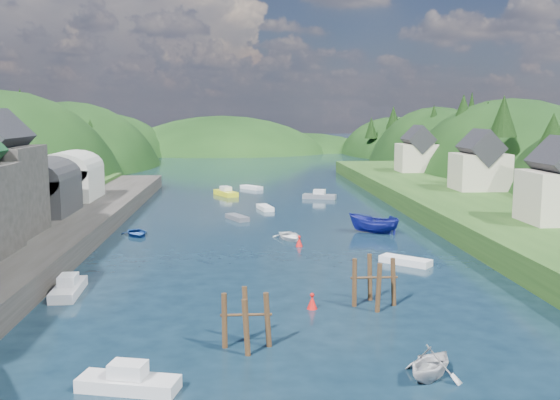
{
  "coord_description": "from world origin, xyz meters",
  "views": [
    {
      "loc": [
        -4.12,
        -35.95,
        13.01
      ],
      "look_at": [
        0.0,
        28.0,
        4.0
      ],
      "focal_mm": 40.0,
      "sensor_mm": 36.0,
      "label": 1
    }
  ],
  "objects": [
    {
      "name": "right_bank_cottages",
      "position": [
        28.0,
        48.33,
        5.84
      ],
      "size": [
        9.0,
        59.24,
        8.41
      ],
      "color": "beige",
      "rests_on": "terrace_right"
    },
    {
      "name": "terrace_right",
      "position": [
        25.0,
        40.0,
        1.2
      ],
      "size": [
        16.0,
        120.0,
        2.4
      ],
      "primitive_type": "cube",
      "color": "#234719",
      "rests_on": "ground"
    },
    {
      "name": "piling_cluster_near",
      "position": [
        -3.85,
        -2.53,
        1.29
      ],
      "size": [
        2.89,
        2.72,
        3.73
      ],
      "color": "#382314",
      "rests_on": "ground"
    },
    {
      "name": "hillside_left",
      "position": [
        -45.0,
        75.0,
        -8.03
      ],
      "size": [
        44.0,
        245.56,
        52.0
      ],
      "color": "black",
      "rests_on": "ground"
    },
    {
      "name": "channel_buoy_near",
      "position": [
        0.61,
        4.06,
        0.48
      ],
      "size": [
        0.7,
        0.7,
        1.1
      ],
      "color": "red",
      "rests_on": "ground"
    },
    {
      "name": "quay_left",
      "position": [
        -24.0,
        20.0,
        1.0
      ],
      "size": [
        12.0,
        110.0,
        2.0
      ],
      "primitive_type": "cube",
      "color": "#2D2B28",
      "rests_on": "ground"
    },
    {
      "name": "moored_boats",
      "position": [
        -2.72,
        19.26,
        0.65
      ],
      "size": [
        32.46,
        83.21,
        2.19
      ],
      "color": "silver",
      "rests_on": "ground"
    },
    {
      "name": "boat_sheds",
      "position": [
        -26.0,
        39.0,
        5.27
      ],
      "size": [
        7.0,
        21.0,
        7.5
      ],
      "color": "#2D2D30",
      "rests_on": "quay_left"
    },
    {
      "name": "piling_cluster_far",
      "position": [
        4.86,
        4.48,
        1.37
      ],
      "size": [
        3.21,
        2.99,
        3.87
      ],
      "color": "#382314",
      "rests_on": "ground"
    },
    {
      "name": "hillside_right",
      "position": [
        45.0,
        75.0,
        -7.41
      ],
      "size": [
        36.0,
        245.56,
        48.0
      ],
      "color": "black",
      "rests_on": "ground"
    },
    {
      "name": "channel_buoy_far",
      "position": [
        1.61,
        23.7,
        0.48
      ],
      "size": [
        0.7,
        0.7,
        1.1
      ],
      "color": "red",
      "rests_on": "ground"
    },
    {
      "name": "hill_trees",
      "position": [
        0.3,
        65.34,
        11.04
      ],
      "size": [
        92.46,
        150.91,
        12.48
      ],
      "color": "black",
      "rests_on": "ground"
    },
    {
      "name": "far_hills",
      "position": [
        1.22,
        174.01,
        -10.8
      ],
      "size": [
        103.0,
        68.0,
        44.0
      ],
      "color": "black",
      "rests_on": "ground"
    },
    {
      "name": "ground",
      "position": [
        0.0,
        50.0,
        0.0
      ],
      "size": [
        600.0,
        600.0,
        0.0
      ],
      "primitive_type": "plane",
      "color": "black",
      "rests_on": "ground"
    }
  ]
}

